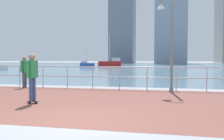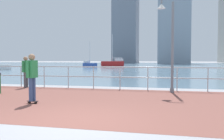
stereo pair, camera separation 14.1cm
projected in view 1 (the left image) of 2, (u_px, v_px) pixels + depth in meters
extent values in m
plane|color=#9E9EA3|center=(148.00, 67.00, 45.00)|extent=(220.00, 220.00, 0.00)
cube|color=brown|center=(104.00, 101.00, 8.57)|extent=(28.00, 6.88, 0.01)
cube|color=slate|center=(150.00, 65.00, 56.03)|extent=(180.00, 88.00, 0.00)
cylinder|color=#B2BCC1|center=(20.00, 77.00, 13.00)|extent=(0.05, 0.05, 1.13)
cylinder|color=#B2BCC1|center=(43.00, 77.00, 12.73)|extent=(0.05, 0.05, 1.13)
cylinder|color=#B2BCC1|center=(67.00, 77.00, 12.46)|extent=(0.05, 0.05, 1.13)
cylinder|color=#B2BCC1|center=(93.00, 78.00, 12.18)|extent=(0.05, 0.05, 1.13)
cylinder|color=#B2BCC1|center=(119.00, 78.00, 11.91)|extent=(0.05, 0.05, 1.13)
cylinder|color=#B2BCC1|center=(147.00, 79.00, 11.64)|extent=(0.05, 0.05, 1.13)
cylinder|color=#B2BCC1|center=(176.00, 79.00, 11.37)|extent=(0.05, 0.05, 1.13)
cylinder|color=#B2BCC1|center=(207.00, 80.00, 11.10)|extent=(0.05, 0.05, 1.13)
cylinder|color=#B2BCC1|center=(119.00, 67.00, 11.89)|extent=(25.20, 0.06, 0.06)
cylinder|color=#B2BCC1|center=(119.00, 77.00, 11.91)|extent=(25.20, 0.06, 0.06)
cylinder|color=slate|center=(171.00, 90.00, 10.85)|extent=(0.19, 0.19, 0.20)
cylinder|color=slate|center=(172.00, 48.00, 10.76)|extent=(0.12, 0.12, 4.13)
cylinder|color=slate|center=(161.00, 2.00, 10.58)|extent=(0.11, 0.11, 0.17)
cone|color=silver|center=(161.00, 6.00, 10.59)|extent=(0.36, 0.36, 0.22)
cylinder|color=black|center=(29.00, 103.00, 8.10)|extent=(0.06, 0.04, 0.06)
cylinder|color=black|center=(30.00, 102.00, 8.17)|extent=(0.06, 0.04, 0.06)
cylinder|color=black|center=(35.00, 103.00, 8.02)|extent=(0.06, 0.04, 0.06)
cylinder|color=black|center=(36.00, 103.00, 8.09)|extent=(0.06, 0.04, 0.06)
cube|color=black|center=(33.00, 101.00, 8.09)|extent=(0.41, 0.15, 0.02)
cylinder|color=#384C7A|center=(31.00, 90.00, 8.00)|extent=(0.14, 0.14, 0.81)
cylinder|color=#384C7A|center=(34.00, 89.00, 8.15)|extent=(0.14, 0.14, 0.81)
cube|color=#2D8C4C|center=(32.00, 69.00, 8.04)|extent=(0.28, 0.36, 0.60)
cylinder|color=#2D8C4C|center=(28.00, 69.00, 7.82)|extent=(0.10, 0.10, 0.57)
cylinder|color=#2D8C4C|center=(36.00, 68.00, 8.26)|extent=(0.10, 0.10, 0.57)
sphere|color=#A37A5B|center=(32.00, 57.00, 8.02)|extent=(0.22, 0.22, 0.22)
cylinder|color=#4C4C51|center=(25.00, 80.00, 12.64)|extent=(0.14, 0.14, 0.83)
cylinder|color=#4C4C51|center=(24.00, 80.00, 12.49)|extent=(0.14, 0.14, 0.83)
cube|color=#2D8C4C|center=(24.00, 67.00, 12.53)|extent=(0.26, 0.35, 0.62)
cylinder|color=#2D8C4C|center=(27.00, 66.00, 12.75)|extent=(0.10, 0.10, 0.59)
cylinder|color=#2D8C4C|center=(22.00, 66.00, 12.31)|extent=(0.10, 0.10, 0.59)
sphere|color=#A37A5B|center=(24.00, 59.00, 12.51)|extent=(0.23, 0.23, 0.23)
cube|color=#284799|center=(87.00, 65.00, 45.80)|extent=(3.43, 3.05, 0.75)
cube|color=silver|center=(84.00, 62.00, 46.58)|extent=(1.47, 1.39, 0.42)
cylinder|color=silver|center=(87.00, 52.00, 45.68)|extent=(0.08, 0.08, 4.19)
cylinder|color=silver|center=(85.00, 60.00, 46.35)|extent=(1.28, 1.04, 0.07)
cube|color=#B21E1E|center=(109.00, 64.00, 51.61)|extent=(5.18, 3.02, 1.06)
cube|color=silver|center=(116.00, 60.00, 51.76)|extent=(2.03, 1.58, 0.59)
cylinder|color=silver|center=(109.00, 48.00, 51.45)|extent=(0.12, 0.12, 5.89)
cylinder|color=silver|center=(114.00, 58.00, 51.69)|extent=(2.14, 0.80, 0.09)
cube|color=slate|center=(123.00, 10.00, 105.82)|extent=(10.50, 14.43, 47.21)
cube|color=#8493A3|center=(170.00, 11.00, 81.86)|extent=(10.72, 10.23, 36.34)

